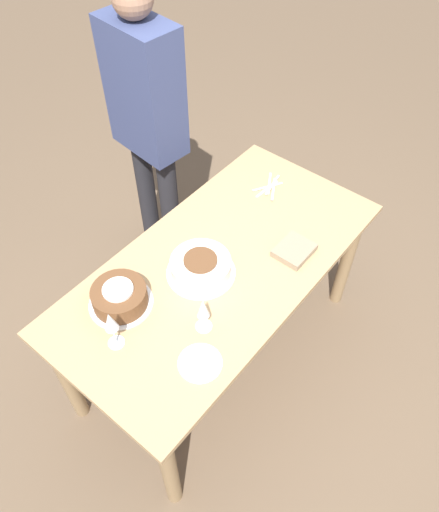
# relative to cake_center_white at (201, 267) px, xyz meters

# --- Properties ---
(ground_plane) EXTENTS (12.00, 12.00, 0.00)m
(ground_plane) POSITION_rel_cake_center_white_xyz_m (-0.09, 0.03, -0.81)
(ground_plane) COLOR brown
(dining_table) EXTENTS (1.61, 0.80, 0.77)m
(dining_table) POSITION_rel_cake_center_white_xyz_m (-0.09, 0.03, -0.16)
(dining_table) COLOR tan
(dining_table) RESTS_ON ground_plane
(cake_center_white) EXTENTS (0.31, 0.31, 0.09)m
(cake_center_white) POSITION_rel_cake_center_white_xyz_m (0.00, 0.00, 0.00)
(cake_center_white) COLOR white
(cake_center_white) RESTS_ON dining_table
(cake_front_chocolate) EXTENTS (0.27, 0.27, 0.10)m
(cake_front_chocolate) POSITION_rel_cake_center_white_xyz_m (0.34, -0.15, 0.00)
(cake_front_chocolate) COLOR white
(cake_front_chocolate) RESTS_ON dining_table
(wine_glass_near) EXTENTS (0.07, 0.07, 0.20)m
(wine_glass_near) POSITION_rel_cake_center_white_xyz_m (0.49, -0.03, 0.10)
(wine_glass_near) COLOR silver
(wine_glass_near) RESTS_ON dining_table
(wine_glass_far) EXTENTS (0.07, 0.07, 0.19)m
(wine_glass_far) POSITION_rel_cake_center_white_xyz_m (0.21, 0.19, 0.08)
(wine_glass_far) COLOR silver
(wine_glass_far) RESTS_ON dining_table
(dessert_plate_right) EXTENTS (0.17, 0.17, 0.01)m
(dessert_plate_right) POSITION_rel_cake_center_white_xyz_m (0.34, 0.29, -0.04)
(dessert_plate_right) COLOR silver
(dessert_plate_right) RESTS_ON dining_table
(fork_pile) EXTENTS (0.20, 0.14, 0.01)m
(fork_pile) POSITION_rel_cake_center_white_xyz_m (-0.66, -0.09, -0.03)
(fork_pile) COLOR silver
(fork_pile) RESTS_ON dining_table
(napkin_stack) EXTENTS (0.17, 0.15, 0.03)m
(napkin_stack) POSITION_rel_cake_center_white_xyz_m (-0.36, 0.26, -0.02)
(napkin_stack) COLOR gray
(napkin_stack) RESTS_ON dining_table
(person_cutting) EXTENTS (0.26, 0.42, 1.69)m
(person_cutting) POSITION_rel_cake_center_white_xyz_m (-0.48, -0.77, 0.21)
(person_cutting) COLOR #232328
(person_cutting) RESTS_ON ground_plane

